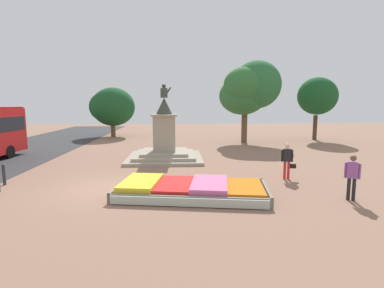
# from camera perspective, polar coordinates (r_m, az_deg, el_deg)

# --- Properties ---
(ground_plane) EXTENTS (84.14, 84.14, 0.00)m
(ground_plane) POSITION_cam_1_polar(r_m,az_deg,el_deg) (13.90, -16.52, -8.19)
(ground_plane) COLOR #8C6651
(flower_planter) EXTENTS (6.48, 3.88, 0.57)m
(flower_planter) POSITION_cam_1_polar(r_m,az_deg,el_deg) (12.40, -0.38, -8.61)
(flower_planter) COLOR #38281C
(flower_planter) RESTS_ON ground_plane
(statue_monument) EXTENTS (4.93, 4.93, 5.00)m
(statue_monument) POSITION_cam_1_polar(r_m,az_deg,el_deg) (20.17, -5.24, 0.03)
(statue_monument) COLOR #A09581
(statue_monument) RESTS_ON ground_plane
(pedestrian_with_handbag) EXTENTS (0.72, 0.31, 1.78)m
(pedestrian_with_handbag) POSITION_cam_1_polar(r_m,az_deg,el_deg) (15.55, 17.72, -2.73)
(pedestrian_with_handbag) COLOR red
(pedestrian_with_handbag) RESTS_ON ground_plane
(pedestrian_near_planter) EXTENTS (0.49, 0.39, 1.79)m
(pedestrian_near_planter) POSITION_cam_1_polar(r_m,az_deg,el_deg) (13.09, 28.22, -5.09)
(pedestrian_near_planter) COLOR black
(pedestrian_near_planter) RESTS_ON ground_plane
(kerb_bollard_north) EXTENTS (0.15, 0.15, 0.98)m
(kerb_bollard_north) POSITION_cam_1_polar(r_m,az_deg,el_deg) (16.31, -32.20, -4.87)
(kerb_bollard_north) COLOR #2D2D33
(kerb_bollard_north) RESTS_ON ground_plane
(park_tree_far_left) EXTENTS (5.12, 4.80, 5.50)m
(park_tree_far_left) POSITION_cam_1_polar(r_m,az_deg,el_deg) (35.11, -15.18, 6.84)
(park_tree_far_left) COLOR brown
(park_tree_far_left) RESTS_ON ground_plane
(park_tree_behind_statue) EXTENTS (5.67, 5.12, 7.68)m
(park_tree_behind_statue) POSITION_cam_1_polar(r_m,az_deg,el_deg) (28.88, 10.86, 10.31)
(park_tree_behind_statue) COLOR brown
(park_tree_behind_statue) RESTS_ON ground_plane
(park_tree_far_right) EXTENTS (3.90, 4.40, 6.30)m
(park_tree_far_right) POSITION_cam_1_polar(r_m,az_deg,el_deg) (33.00, 22.70, 8.20)
(park_tree_far_right) COLOR #4C3823
(park_tree_far_right) RESTS_ON ground_plane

